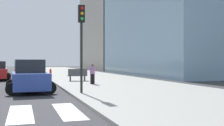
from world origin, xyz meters
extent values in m
cube|color=#9E9B93|center=(12.20, 20.00, 0.07)|extent=(10.00, 120.00, 0.15)
cube|color=silver|center=(4.50, 4.00, 0.01)|extent=(0.90, 4.00, 0.01)
cube|color=silver|center=(6.30, 4.00, 0.01)|extent=(0.90, 4.00, 0.01)
cube|color=#9E9B93|center=(28.37, 55.79, 11.14)|extent=(18.00, 24.00, 22.27)
cylinder|color=black|center=(3.08, 23.01, 0.36)|extent=(0.73, 0.25, 0.72)
cylinder|color=black|center=(3.01, 25.77, 0.36)|extent=(0.73, 0.25, 0.72)
cube|color=#236B42|center=(5.23, 40.71, 0.76)|extent=(2.18, 4.66, 0.99)
cube|color=#1E2328|center=(5.22, 40.98, 1.65)|extent=(1.81, 2.34, 0.84)
cylinder|color=black|center=(4.19, 39.25, 0.37)|extent=(0.75, 0.26, 0.75)
cylinder|color=black|center=(6.33, 39.30, 0.37)|extent=(0.75, 0.26, 0.75)
cylinder|color=black|center=(4.14, 42.12, 0.37)|extent=(0.75, 0.26, 0.75)
cylinder|color=black|center=(6.27, 42.16, 0.37)|extent=(0.75, 0.26, 0.75)
cube|color=#2D479E|center=(5.00, 11.46, 0.77)|extent=(2.33, 4.77, 1.00)
cube|color=#1E2328|center=(4.99, 11.73, 1.67)|extent=(1.89, 2.42, 0.85)
cylinder|color=black|center=(3.99, 9.96, 0.38)|extent=(0.77, 0.28, 0.76)
cylinder|color=black|center=(6.15, 10.06, 0.38)|extent=(0.77, 0.28, 0.76)
cylinder|color=black|center=(3.86, 12.86, 0.38)|extent=(0.77, 0.28, 0.76)
cylinder|color=black|center=(6.02, 12.95, 0.38)|extent=(0.77, 0.28, 0.76)
cylinder|color=black|center=(7.82, 8.79, 2.19)|extent=(0.14, 0.14, 4.08)
cube|color=black|center=(7.82, 8.79, 4.73)|extent=(0.36, 0.28, 1.00)
sphere|color=red|center=(7.82, 8.61, 5.03)|extent=(0.18, 0.18, 0.18)
sphere|color=orange|center=(7.82, 8.61, 4.73)|extent=(0.18, 0.18, 0.18)
sphere|color=green|center=(7.82, 8.61, 4.43)|extent=(0.18, 0.18, 0.18)
cube|color=#47474C|center=(9.50, 18.97, 0.63)|extent=(1.83, 0.67, 0.08)
cube|color=#47474C|center=(9.49, 18.73, 0.97)|extent=(1.80, 0.17, 0.60)
cube|color=#2D2D33|center=(8.83, 19.01, 0.37)|extent=(0.13, 0.48, 0.44)
cube|color=#2D2D33|center=(10.18, 18.93, 0.37)|extent=(0.13, 0.48, 0.44)
cylinder|color=black|center=(10.03, 14.78, 0.55)|extent=(0.19, 0.19, 0.81)
cylinder|color=black|center=(9.87, 14.84, 0.55)|extent=(0.19, 0.19, 0.81)
cylinder|color=#99669E|center=(9.95, 14.81, 1.26)|extent=(0.40, 0.40, 0.61)
sphere|color=brown|center=(9.95, 14.81, 1.67)|extent=(0.22, 0.22, 0.22)
cylinder|color=red|center=(7.99, 29.54, 0.50)|extent=(0.26, 0.26, 0.70)
sphere|color=red|center=(7.99, 29.54, 0.93)|extent=(0.22, 0.22, 0.22)
camera|label=1|loc=(4.58, -7.18, 1.99)|focal=44.94mm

